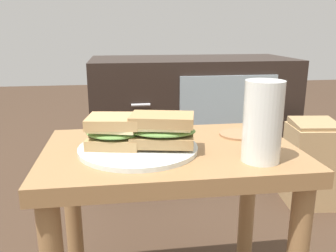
{
  "coord_description": "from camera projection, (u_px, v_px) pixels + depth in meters",
  "views": [
    {
      "loc": [
        -0.11,
        -0.74,
        0.72
      ],
      "look_at": [
        -0.01,
        0.0,
        0.51
      ],
      "focal_mm": 37.79,
      "sensor_mm": 36.0,
      "label": 1
    }
  ],
  "objects": [
    {
      "name": "side_table",
      "position": [
        171.0,
        185.0,
        0.81
      ],
      "size": [
        0.56,
        0.36,
        0.46
      ],
      "color": "olive",
      "rests_on": "ground"
    },
    {
      "name": "tv_cabinet",
      "position": [
        191.0,
        117.0,
        1.77
      ],
      "size": [
        0.96,
        0.46,
        0.58
      ],
      "color": "black",
      "rests_on": "ground"
    },
    {
      "name": "plate",
      "position": [
        138.0,
        148.0,
        0.77
      ],
      "size": [
        0.26,
        0.26,
        0.01
      ],
      "primitive_type": "cylinder",
      "color": "silver",
      "rests_on": "side_table"
    },
    {
      "name": "sandwich_front",
      "position": [
        114.0,
        131.0,
        0.76
      ],
      "size": [
        0.14,
        0.12,
        0.07
      ],
      "color": "tan",
      "rests_on": "plate"
    },
    {
      "name": "sandwich_back",
      "position": [
        162.0,
        130.0,
        0.75
      ],
      "size": [
        0.16,
        0.11,
        0.07
      ],
      "color": "#9E7A4C",
      "rests_on": "plate"
    },
    {
      "name": "beer_glass",
      "position": [
        262.0,
        123.0,
        0.69
      ],
      "size": [
        0.08,
        0.08,
        0.16
      ],
      "color": "silver",
      "rests_on": "side_table"
    },
    {
      "name": "coaster",
      "position": [
        239.0,
        134.0,
        0.88
      ],
      "size": [
        0.1,
        0.1,
        0.01
      ],
      "primitive_type": "cylinder",
      "color": "#996B47",
      "rests_on": "side_table"
    },
    {
      "name": "paper_bag",
      "position": [
        310.0,
        164.0,
        1.46
      ],
      "size": [
        0.2,
        0.2,
        0.36
      ],
      "color": "tan",
      "rests_on": "ground"
    }
  ]
}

